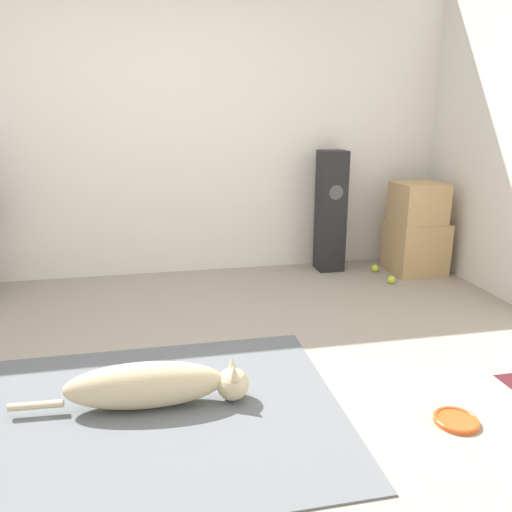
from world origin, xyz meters
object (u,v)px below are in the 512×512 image
object	(u,v)px
cardboard_box_upper	(418,203)
floor_speaker	(331,211)
dog	(154,385)
cardboard_box_lower	(415,247)
tennis_ball_near_speaker	(391,280)
frisbee	(456,420)
tennis_ball_by_boxes	(375,268)

from	to	relation	value
cardboard_box_upper	floor_speaker	distance (m)	0.76
dog	floor_speaker	xyz separation A→B (m)	(1.58, 1.96, 0.41)
cardboard_box_lower	tennis_ball_near_speaker	world-z (taller)	cardboard_box_lower
cardboard_box_lower	tennis_ball_near_speaker	bearing A→B (deg)	-142.09
dog	tennis_ball_near_speaker	distance (m)	2.45
dog	frisbee	xyz separation A→B (m)	(1.36, -0.41, -0.11)
dog	cardboard_box_lower	bearing A→B (deg)	37.01
cardboard_box_lower	tennis_ball_near_speaker	xyz separation A→B (m)	(-0.35, -0.27, -0.19)
cardboard_box_upper	frisbee	bearing A→B (deg)	-113.50
floor_speaker	tennis_ball_near_speaker	world-z (taller)	floor_speaker
dog	tennis_ball_near_speaker	bearing A→B (deg)	36.85
tennis_ball_by_boxes	tennis_ball_near_speaker	xyz separation A→B (m)	(0.00, -0.32, 0.00)
tennis_ball_by_boxes	tennis_ball_near_speaker	distance (m)	0.32
cardboard_box_upper	tennis_ball_near_speaker	world-z (taller)	cardboard_box_upper
tennis_ball_near_speaker	dog	bearing A→B (deg)	-143.15
dog	cardboard_box_upper	bearing A→B (deg)	37.02
frisbee	tennis_ball_near_speaker	xyz separation A→B (m)	(0.60, 1.87, 0.02)
dog	tennis_ball_by_boxes	world-z (taller)	dog
frisbee	cardboard_box_upper	xyz separation A→B (m)	(0.93, 2.13, 0.62)
cardboard_box_lower	cardboard_box_upper	distance (m)	0.40
cardboard_box_upper	tennis_ball_by_boxes	bearing A→B (deg)	169.10
dog	tennis_ball_near_speaker	size ratio (longest dim) A/B	17.12
frisbee	tennis_ball_near_speaker	bearing A→B (deg)	72.36
tennis_ball_by_boxes	tennis_ball_near_speaker	size ratio (longest dim) A/B	1.00
frisbee	floor_speaker	world-z (taller)	floor_speaker
cardboard_box_upper	tennis_ball_by_boxes	xyz separation A→B (m)	(-0.33, 0.06, -0.59)
dog	frisbee	size ratio (longest dim) A/B	5.51
frisbee	floor_speaker	size ratio (longest dim) A/B	0.19
dog	cardboard_box_lower	xyz separation A→B (m)	(2.31, 1.74, 0.11)
frisbee	tennis_ball_by_boxes	world-z (taller)	tennis_ball_by_boxes
dog	tennis_ball_by_boxes	bearing A→B (deg)	42.45
cardboard_box_lower	floor_speaker	distance (m)	0.82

